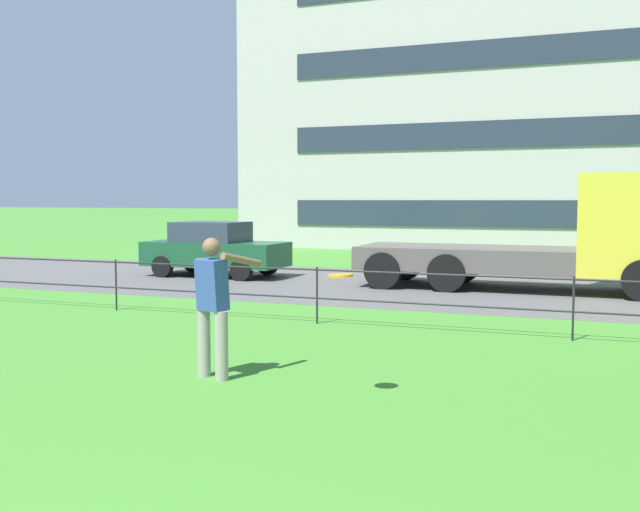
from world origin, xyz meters
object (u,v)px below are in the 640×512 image
at_px(frisbee, 341,275).
at_px(car_dark_green_center, 214,249).
at_px(person_thrower, 213,303).
at_px(flatbed_truck_far_left, 559,240).

distance_m(frisbee, car_dark_green_center, 13.06).
relative_size(person_thrower, frisbee, 5.14).
height_order(frisbee, car_dark_green_center, car_dark_green_center).
height_order(frisbee, flatbed_truck_far_left, flatbed_truck_far_left).
bearing_deg(person_thrower, frisbee, -11.60).
bearing_deg(person_thrower, flatbed_truck_far_left, 71.22).
height_order(person_thrower, frisbee, person_thrower).
xyz_separation_m(frisbee, car_dark_green_center, (-7.56, 10.64, -0.59)).
bearing_deg(flatbed_truck_far_left, car_dark_green_center, 179.79).
bearing_deg(frisbee, car_dark_green_center, 125.40).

